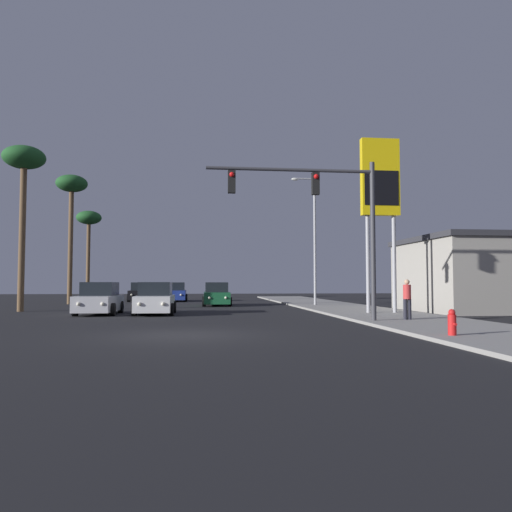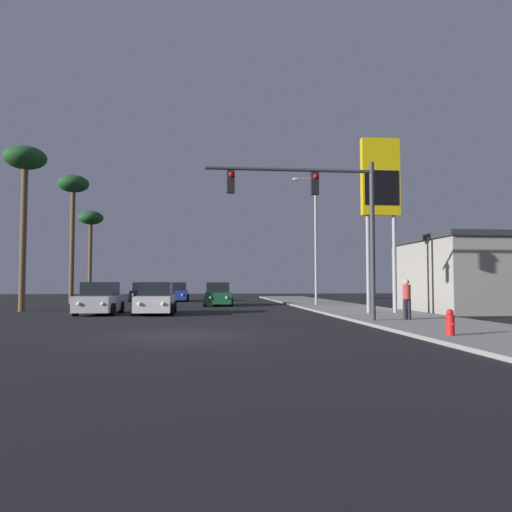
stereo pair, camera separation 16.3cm
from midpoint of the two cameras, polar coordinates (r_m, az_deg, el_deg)
name	(u,v)px [view 1 (the left image)]	position (r m, az deg, el deg)	size (l,w,h in m)	color
ground_plane	(182,335)	(16.04, -8.77, -8.93)	(120.00, 120.00, 0.00)	black
sidewalk_right	(368,312)	(27.46, 12.50, -6.32)	(5.00, 60.00, 0.12)	gray
building_gas_station	(500,274)	(32.45, 25.94, -1.86)	(10.30, 8.30, 4.30)	gray
car_green	(217,295)	(36.17, -4.66, -4.47)	(2.04, 4.32, 1.68)	#195933
car_black	(141,293)	(45.78, -13.09, -4.11)	(2.04, 4.31, 1.68)	black
car_silver	(99,300)	(27.39, -17.62, -4.79)	(2.04, 4.34, 1.68)	#B7B7BC
car_blue	(175,293)	(44.93, -9.29, -4.17)	(2.04, 4.32, 1.68)	navy
car_white	(155,300)	(26.68, -11.61, -4.92)	(2.04, 4.32, 1.68)	silver
traffic_light_mast	(326,207)	(20.55, 7.80, 5.52)	(6.93, 0.36, 6.50)	#38383D
street_lamp	(313,233)	(35.19, 6.39, 2.60)	(1.74, 0.24, 9.00)	#99999E
gas_station_sign	(380,187)	(26.80, 13.83, 7.70)	(2.00, 0.42, 9.00)	#99999E
fire_hydrant	(452,323)	(15.68, 21.22, -7.11)	(0.24, 0.34, 0.76)	red
pedestrian_on_sidewalk	(407,297)	(21.71, 16.68, -4.56)	(0.34, 0.32, 1.67)	#23232D
palm_tree_mid	(72,192)	(41.80, -20.44, 6.90)	(2.40, 2.40, 10.06)	brown
palm_tree_near	(24,167)	(32.36, -25.13, 9.15)	(2.40, 2.40, 9.59)	brown
palm_tree_far	(89,223)	(51.45, -18.65, 3.65)	(2.40, 2.40, 8.67)	brown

